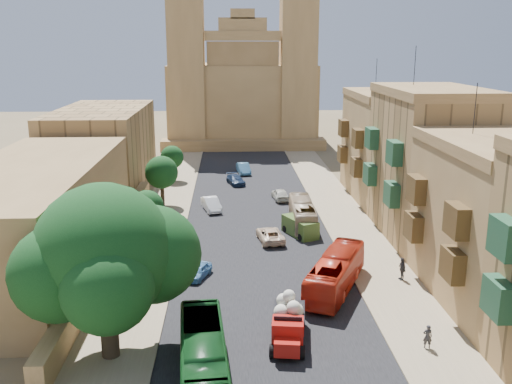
{
  "coord_description": "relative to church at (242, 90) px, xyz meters",
  "views": [
    {
      "loc": [
        -2.52,
        -26.03,
        17.51
      ],
      "look_at": [
        0.0,
        26.0,
        4.0
      ],
      "focal_mm": 40.0,
      "sensor_mm": 36.0,
      "label": 1
    }
  ],
  "objects": [
    {
      "name": "bus_green_north",
      "position": [
        -4.0,
        -77.61,
        -8.11
      ],
      "size": [
        3.15,
        10.27,
        2.82
      ],
      "primitive_type": "imported",
      "rotation": [
        0.0,
        0.0,
        0.08
      ],
      "color": "#13491C",
      "rests_on": "ground"
    },
    {
      "name": "car_cream",
      "position": [
        1.17,
        -55.26,
        -8.89
      ],
      "size": [
        2.65,
        4.76,
        1.26
      ],
      "primitive_type": "imported",
      "rotation": [
        0.0,
        0.0,
        3.27
      ],
      "color": "beige",
      "rests_on": "ground"
    },
    {
      "name": "ficus_tree",
      "position": [
        -9.41,
        -74.61,
        -3.45
      ],
      "size": [
        10.27,
        9.45,
        10.27
      ],
      "color": "#332619",
      "rests_on": "ground"
    },
    {
      "name": "kerb_east",
      "position": [
        7.0,
        -48.61,
        -9.46
      ],
      "size": [
        0.25,
        140.0,
        0.12
      ],
      "primitive_type": "cube",
      "color": "#8A775A",
      "rests_on": "ground"
    },
    {
      "name": "pedestrian_a",
      "position": [
        9.11,
        -74.67,
        -8.76
      ],
      "size": [
        0.58,
        0.41,
        1.5
      ],
      "primitive_type": "imported",
      "rotation": [
        0.0,
        0.0,
        3.04
      ],
      "color": "#2C2B2E",
      "rests_on": "ground"
    },
    {
      "name": "olive_pickup",
      "position": [
        4.12,
        -53.7,
        -8.7
      ],
      "size": [
        3.29,
        4.4,
        1.67
      ],
      "color": "#3F5D23",
      "rests_on": "ground"
    },
    {
      "name": "street_tree_d",
      "position": [
        -10.0,
        -30.61,
        -6.38
      ],
      "size": [
        3.05,
        3.05,
        4.68
      ],
      "color": "#332619",
      "rests_on": "ground"
    },
    {
      "name": "west_wall",
      "position": [
        -12.5,
        -58.61,
        -8.62
      ],
      "size": [
        1.0,
        40.0,
        1.8
      ],
      "primitive_type": "cube",
      "color": "olive",
      "rests_on": "ground"
    },
    {
      "name": "red_truck",
      "position": [
        0.95,
        -73.45,
        -8.19
      ],
      "size": [
        2.64,
        5.34,
        3.0
      ],
      "color": "#A7130C",
      "rests_on": "ground"
    },
    {
      "name": "street_tree_a",
      "position": [
        -10.0,
        -66.61,
        -6.68
      ],
      "size": [
        2.76,
        2.76,
        4.25
      ],
      "color": "#332619",
      "rests_on": "ground"
    },
    {
      "name": "sidewalk_east",
      "position": [
        9.5,
        -48.61,
        -9.51
      ],
      "size": [
        5.0,
        140.0,
        0.01
      ],
      "primitive_type": "cube",
      "color": "#8A775A",
      "rests_on": "ground"
    },
    {
      "name": "townhouse_c",
      "position": [
        15.95,
        -53.61,
        -2.61
      ],
      "size": [
        9.0,
        14.0,
        17.4
      ],
      "color": "#9D7847",
      "rests_on": "ground"
    },
    {
      "name": "car_white_a",
      "position": [
        -4.5,
        -44.95,
        -8.81
      ],
      "size": [
        2.53,
        4.53,
        1.41
      ],
      "primitive_type": "imported",
      "rotation": [
        0.0,
        0.0,
        0.25
      ],
      "color": "white",
      "rests_on": "ground"
    },
    {
      "name": "sidewalk_west",
      "position": [
        -9.5,
        -48.61,
        -9.51
      ],
      "size": [
        5.0,
        140.0,
        0.01
      ],
      "primitive_type": "cube",
      "color": "#8A775A",
      "rests_on": "ground"
    },
    {
      "name": "townhouse_d",
      "position": [
        15.95,
        -39.61,
        -3.36
      ],
      "size": [
        9.0,
        14.0,
        15.9
      ],
      "color": "olive",
      "rests_on": "ground"
    },
    {
      "name": "car_white_b",
      "position": [
        3.37,
        -40.98,
        -8.84
      ],
      "size": [
        2.01,
        4.1,
        1.35
      ],
      "primitive_type": "imported",
      "rotation": [
        0.0,
        0.0,
        3.25
      ],
      "color": "beige",
      "rests_on": "ground"
    },
    {
      "name": "bus_red_east",
      "position": [
        5.16,
        -66.19,
        -8.15
      ],
      "size": [
        6.14,
        9.86,
        2.73
      ],
      "primitive_type": "imported",
      "rotation": [
        0.0,
        0.0,
        2.71
      ],
      "color": "#B22613",
      "rests_on": "ground"
    },
    {
      "name": "street_tree_b",
      "position": [
        -10.0,
        -54.61,
        -6.32
      ],
      "size": [
        3.11,
        3.11,
        4.78
      ],
      "color": "#332619",
      "rests_on": "ground"
    },
    {
      "name": "car_dkblue",
      "position": [
        -1.68,
        -33.17,
        -8.91
      ],
      "size": [
        2.75,
        4.48,
        1.21
      ],
      "primitive_type": "imported",
      "rotation": [
        0.0,
        0.0,
        0.27
      ],
      "color": "#172744",
      "rests_on": "ground"
    },
    {
      "name": "pedestrian_c",
      "position": [
        10.62,
        -64.54,
        -8.63
      ],
      "size": [
        0.57,
        1.09,
        1.77
      ],
      "primitive_type": "imported",
      "rotation": [
        0.0,
        0.0,
        4.85
      ],
      "color": "#37373A",
      "rests_on": "ground"
    },
    {
      "name": "car_blue_b",
      "position": [
        -0.5,
        -26.81,
        -8.8
      ],
      "size": [
        2.1,
        4.52,
        1.44
      ],
      "primitive_type": "imported",
      "rotation": [
        0.0,
        0.0,
        0.14
      ],
      "color": "teal",
      "rests_on": "ground"
    },
    {
      "name": "church",
      "position": [
        0.0,
        0.0,
        0.0
      ],
      "size": [
        28.0,
        22.5,
        36.3
      ],
      "color": "olive",
      "rests_on": "ground"
    },
    {
      "name": "west_building_mid",
      "position": [
        -18.0,
        -34.61,
        -4.52
      ],
      "size": [
        10.0,
        22.0,
        10.0
      ],
      "primitive_type": "cube",
      "color": "#9D7847",
      "rests_on": "ground"
    },
    {
      "name": "road_surface",
      "position": [
        0.0,
        -48.61,
        -9.51
      ],
      "size": [
        14.0,
        140.0,
        0.01
      ],
      "primitive_type": "cube",
      "color": "black",
      "rests_on": "ground"
    },
    {
      "name": "townhouse_b",
      "position": [
        15.95,
        -67.61,
        -3.86
      ],
      "size": [
        9.0,
        14.0,
        14.9
      ],
      "color": "olive",
      "rests_on": "ground"
    },
    {
      "name": "street_tree_c",
      "position": [
        -10.0,
        -42.61,
        -5.75
      ],
      "size": [
        3.66,
        3.66,
        5.62
      ],
      "color": "#332619",
      "rests_on": "ground"
    },
    {
      "name": "west_building_low",
      "position": [
        -18.0,
        -60.61,
        -5.32
      ],
      "size": [
        10.0,
        28.0,
        8.4
      ],
      "primitive_type": "cube",
      "color": "olive",
      "rests_on": "ground"
    },
    {
      "name": "car_blue_a",
      "position": [
        -5.0,
        -63.42,
        -8.97
      ],
      "size": [
        2.35,
        3.43,
        1.08
      ],
      "primitive_type": "imported",
      "rotation": [
        0.0,
        0.0,
        -0.37
      ],
      "color": "#4984B6",
      "rests_on": "ground"
    },
    {
      "name": "kerb_west",
      "position": [
        -7.0,
        -48.61,
        -9.46
      ],
      "size": [
        0.25,
        140.0,
        0.12
      ],
      "primitive_type": "cube",
      "color": "#8A775A",
      "rests_on": "ground"
    },
    {
      "name": "bus_cream_east",
      "position": [
        4.72,
        -50.67,
        -8.26
      ],
      "size": [
        2.43,
        9.05,
        2.5
      ],
      "primitive_type": "imported",
      "rotation": [
        0.0,
        0.0,
        3.1
      ],
      "color": "tan",
      "rests_on": "ground"
    }
  ]
}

